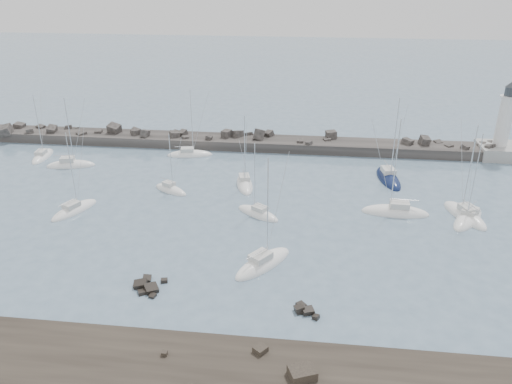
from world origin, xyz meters
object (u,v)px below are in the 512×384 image
sailboat_5 (258,214)px  sailboat_7 (263,264)px  sailboat_3 (74,210)px  sailboat_10 (465,216)px  lighthouse (500,141)px  sailboat_6 (245,185)px  sailboat_8 (388,179)px  sailboat_1 (43,157)px  sailboat_14 (71,166)px  sailboat_4 (190,155)px  sailboat_11 (468,219)px  sailboat_13 (171,190)px  sailboat_9 (395,213)px

sailboat_5 → sailboat_7: size_ratio=0.80×
sailboat_3 → sailboat_10: bearing=5.0°
sailboat_7 → sailboat_10: bearing=30.2°
lighthouse → sailboat_5: 49.95m
sailboat_6 → sailboat_8: 23.71m
sailboat_3 → sailboat_1: bearing=127.6°
sailboat_5 → sailboat_14: bearing=157.3°
sailboat_6 → sailboat_8: size_ratio=0.84×
lighthouse → sailboat_14: size_ratio=1.10×
sailboat_4 → sailboat_14: (-19.46, -7.75, 0.02)m
sailboat_5 → sailboat_10: sailboat_10 is taller
sailboat_1 → sailboat_6: (38.60, -8.22, 0.01)m
sailboat_11 → sailboat_13: 43.84m
sailboat_10 → sailboat_14: (-63.67, 11.72, -0.00)m
sailboat_3 → sailboat_8: (46.19, 17.05, 0.03)m
sailboat_5 → sailboat_6: bearing=108.3°
sailboat_11 → sailboat_3: bearing=-176.0°
sailboat_1 → sailboat_9: bearing=-14.2°
sailboat_5 → sailboat_14: size_ratio=0.86×
sailboat_3 → sailboat_8: size_ratio=0.83×
sailboat_6 → sailboat_4: bearing=134.2°
sailboat_4 → sailboat_13: 15.86m
lighthouse → sailboat_11: 29.21m
sailboat_8 → sailboat_1: bearing=177.1°
sailboat_10 → sailboat_11: 1.02m
sailboat_6 → sailboat_10: (32.22, -7.15, 0.02)m
sailboat_3 → sailboat_6: 25.96m
sailboat_6 → sailboat_11: 33.40m
sailboat_5 → sailboat_11: 29.15m
sailboat_3 → sailboat_14: bearing=117.0°
sailboat_1 → sailboat_11: size_ratio=0.91×
sailboat_11 → sailboat_8: bearing=124.9°
sailboat_5 → sailboat_10: size_ratio=0.80×
sailboat_6 → sailboat_7: bearing=-76.8°
sailboat_7 → sailboat_11: size_ratio=1.05×
sailboat_4 → sailboat_9: bearing=-29.5°
sailboat_7 → sailboat_11: bearing=28.4°
sailboat_1 → sailboat_3: sailboat_3 is taller
sailboat_7 → sailboat_10: 31.09m
lighthouse → sailboat_13: lighthouse is taller
lighthouse → sailboat_7: (-39.00, -41.12, -2.95)m
lighthouse → sailboat_5: size_ratio=1.28×
sailboat_5 → sailboat_6: sailboat_6 is taller
sailboat_9 → sailboat_11: 9.76m
sailboat_7 → sailboat_4: bearing=116.3°
lighthouse → sailboat_14: 77.10m
sailboat_10 → sailboat_13: size_ratio=1.38×
sailboat_6 → sailboat_8: (23.17, 5.05, 0.02)m
sailboat_7 → sailboat_11: 30.75m
sailboat_1 → sailboat_7: sailboat_7 is taller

